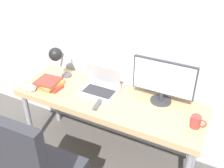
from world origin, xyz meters
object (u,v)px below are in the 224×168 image
Objects in this scene: mug at (196,122)px; desk_lamp at (57,56)px; laptop at (100,87)px; game_controller at (29,88)px; book_stack at (49,83)px; monitor at (163,80)px.

desk_lamp is at bearing 176.50° from mug.
laptop is 2.75× the size of mug.
laptop is at bearing 24.39° from game_controller.
mug is (1.35, -0.08, -0.22)m from desk_lamp.
mug reaches higher than game_controller.
game_controller is (-0.15, -0.12, -0.02)m from book_stack.
laptop is 0.62× the size of monitor.
mug is 1.52m from game_controller.
book_stack is (-1.02, -0.26, -0.17)m from monitor.
game_controller is (-1.51, -0.17, -0.03)m from mug.
monitor reaches higher than mug.
book_stack is at bearing -165.45° from monitor.
monitor is 1.48× the size of desk_lamp.
monitor is at bearing 7.40° from desk_lamp.
desk_lamp reaches higher than laptop.
monitor is at bearing 11.05° from laptop.
game_controller is at bearing -140.15° from book_stack.
book_stack is (-0.47, -0.16, -0.01)m from laptop.
monitor is (0.55, 0.11, 0.16)m from laptop.
mug is (1.36, 0.05, 0.01)m from book_stack.
laptop is 1.34× the size of book_stack.
mug is at bearing 6.57° from game_controller.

